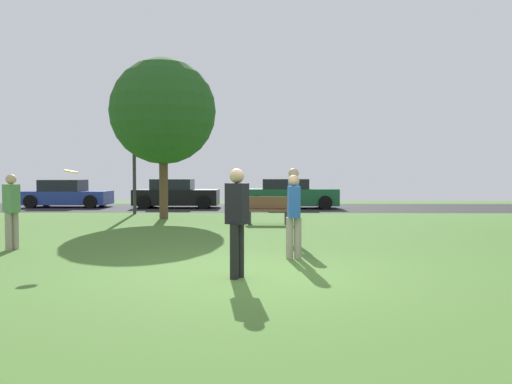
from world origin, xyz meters
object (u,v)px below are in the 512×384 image
at_px(person_thrower, 237,217).
at_px(parked_car_green, 289,195).
at_px(parked_car_black, 176,195).
at_px(person_catcher, 11,208).
at_px(park_bench, 268,210).
at_px(frisbee_disc, 71,171).
at_px(parked_car_blue, 66,195).
at_px(person_walking, 294,213).
at_px(street_lamp_post, 134,159).
at_px(maple_tree_near, 163,112).
at_px(person_bystander, 294,203).

relative_size(person_thrower, parked_car_green, 0.38).
distance_m(parked_car_black, parked_car_green, 5.49).
height_order(person_catcher, park_bench, person_catcher).
distance_m(person_catcher, parked_car_black, 13.38).
relative_size(frisbee_disc, parked_car_blue, 0.07).
height_order(person_thrower, person_walking, person_thrower).
xyz_separation_m(person_catcher, street_lamp_post, (0.12, 9.66, 1.35)).
height_order(person_walking, park_bench, person_walking).
xyz_separation_m(person_walking, street_lamp_post, (-5.92, 10.71, 1.36)).
xyz_separation_m(maple_tree_near, parked_car_blue, (-6.10, 6.19, -3.30)).
height_order(person_bystander, person_walking, person_bystander).
relative_size(person_bystander, street_lamp_post, 0.39).
xyz_separation_m(person_bystander, parked_car_black, (-4.97, 12.64, -0.35)).
relative_size(maple_tree_near, person_catcher, 3.57).
bearing_deg(frisbee_disc, parked_car_black, 92.02).
xyz_separation_m(person_walking, parked_car_blue, (-10.37, 14.70, -0.27)).
height_order(parked_car_green, street_lamp_post, street_lamp_post).
bearing_deg(person_bystander, parked_car_green, -6.33).
xyz_separation_m(person_walking, frisbee_disc, (-4.37, 0.10, 0.80)).
relative_size(person_thrower, frisbee_disc, 6.30).
bearing_deg(street_lamp_post, parked_car_black, 73.94).
height_order(parked_car_blue, street_lamp_post, street_lamp_post).
xyz_separation_m(person_thrower, parked_car_black, (-3.87, 16.17, -0.32)).
bearing_deg(parked_car_blue, person_thrower, -60.42).
distance_m(person_bystander, frisbee_disc, 4.80).
bearing_deg(maple_tree_near, frisbee_disc, -90.70).
xyz_separation_m(parked_car_black, park_bench, (4.41, -7.74, -0.18)).
distance_m(frisbee_disc, street_lamp_post, 10.74).
relative_size(person_catcher, person_bystander, 0.92).
distance_m(person_walking, frisbee_disc, 4.44).
relative_size(maple_tree_near, parked_car_blue, 1.42).
bearing_deg(person_thrower, park_bench, -64.30).
relative_size(maple_tree_near, person_thrower, 3.38).
bearing_deg(person_thrower, parked_car_black, -47.14).
height_order(person_walking, street_lamp_post, street_lamp_post).
xyz_separation_m(person_catcher, parked_car_black, (1.18, 13.32, -0.26)).
bearing_deg(maple_tree_near, parked_car_green, 49.03).
distance_m(maple_tree_near, person_walking, 9.99).
bearing_deg(parked_car_black, person_catcher, -95.05).
bearing_deg(park_bench, person_walking, 93.94).
distance_m(person_catcher, frisbee_disc, 2.08).
height_order(park_bench, street_lamp_post, street_lamp_post).
height_order(parked_car_blue, parked_car_green, parked_car_green).
bearing_deg(maple_tree_near, person_thrower, -72.42).
distance_m(person_walking, parked_car_black, 15.18).
distance_m(person_catcher, person_walking, 6.14).
bearing_deg(person_bystander, maple_tree_near, 28.82).
bearing_deg(parked_car_green, parked_car_blue, 177.02).
distance_m(maple_tree_near, street_lamp_post, 3.22).
xyz_separation_m(maple_tree_near, parked_car_green, (4.88, 5.62, -3.26)).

